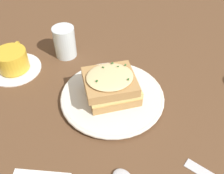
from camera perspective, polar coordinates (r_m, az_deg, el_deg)
ground_plane at (r=0.69m, az=0.52°, el=-2.75°), size 2.40×2.40×0.00m
dinner_plate at (r=0.68m, az=0.00°, el=-2.28°), size 0.27×0.27×0.02m
sandwich at (r=0.65m, az=-0.20°, el=0.23°), size 0.17×0.16×0.08m
teacup_with_saucer at (r=0.82m, az=-20.77°, el=5.20°), size 0.15×0.15×0.06m
water_glass at (r=0.82m, az=-10.26°, el=9.62°), size 0.07×0.07×0.10m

